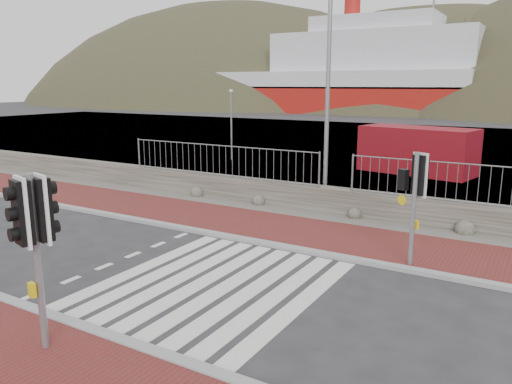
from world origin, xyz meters
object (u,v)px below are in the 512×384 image
Objects in this scene: ferry at (334,78)px; traffic_signal_near at (34,226)px; traffic_signal_far at (414,185)px; streetlight at (333,66)px; shipping_container at (417,150)px.

ferry is 16.36× the size of traffic_signal_near.
traffic_signal_far is 6.99m from streetlight.
streetlight reaches higher than traffic_signal_near.
shipping_container is at bearing 58.83° from streetlight.
ferry is 64.39m from streetlight.
traffic_signal_far is at bearing -73.67° from streetlight.
shipping_container is at bearing 102.37° from traffic_signal_near.
shipping_container is (25.11, -50.89, -4.21)m from ferry.
traffic_signal_far reaches higher than shipping_container.
ferry is 17.48× the size of traffic_signal_far.
ferry reaches higher than streetlight.
traffic_signal_far is 14.03m from shipping_container.
traffic_signal_far is at bearing -65.73° from shipping_container.
traffic_signal_near reaches higher than shipping_container.
traffic_signal_near is 0.55× the size of shipping_container.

